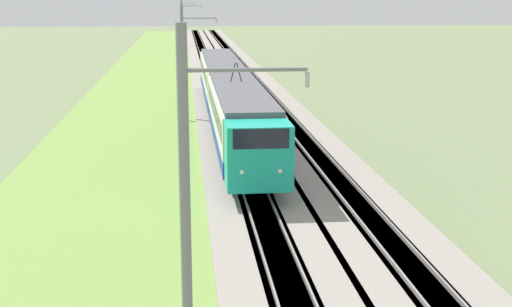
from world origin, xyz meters
The scene contains 10 objects.
ballast_main centered at (50.00, 0.00, 0.15)m, with size 240.00×4.40×0.30m.
ballast_adjacent centered at (50.00, -4.14, 0.15)m, with size 240.00×4.40×0.30m.
track_main centered at (50.00, 0.00, 0.16)m, with size 240.00×1.57×0.45m.
track_adjacent centered at (50.00, -4.14, 0.16)m, with size 240.00×1.57×0.45m.
grass_verge centered at (50.00, 6.17, 0.06)m, with size 240.00×11.23×0.12m.
passenger_train centered at (39.38, 0.00, 2.37)m, with size 39.18×2.86×5.05m.
catenary_mast_near centered at (5.39, 3.00, 4.34)m, with size 0.22×2.56×8.39m.
catenary_mast_mid centered at (42.35, 3.00, 4.24)m, with size 0.22×2.56×8.19m.
catenary_mast_far centered at (79.32, 3.00, 4.38)m, with size 0.22×2.56×8.47m.
catenary_mast_distant centered at (116.29, 3.00, 4.32)m, with size 0.22×2.56×8.35m.
Camera 1 is at (-8.16, 3.04, 8.90)m, focal length 50.00 mm.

